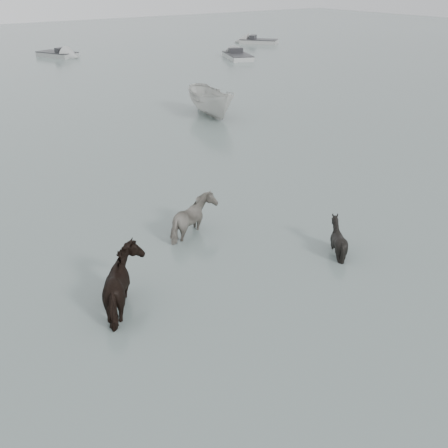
{
  "coord_description": "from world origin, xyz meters",
  "views": [
    {
      "loc": [
        -6.66,
        -8.39,
        6.58
      ],
      "look_at": [
        0.41,
        1.54,
        1.0
      ],
      "focal_mm": 45.0,
      "sensor_mm": 36.0,
      "label": 1
    }
  ],
  "objects": [
    {
      "name": "pony_black",
      "position": [
        3.04,
        0.29,
        0.59
      ],
      "size": [
        1.27,
        1.18,
        1.18
      ],
      "primitive_type": "imported",
      "rotation": [
        0.0,
        0.0,
        1.81
      ],
      "color": "black",
      "rests_on": "ground"
    },
    {
      "name": "pony_pinto",
      "position": [
        0.6,
        3.26,
        0.69
      ],
      "size": [
        1.79,
        1.41,
        1.38
      ],
      "primitive_type": "imported",
      "rotation": [
        0.0,
        0.0,
        2.05
      ],
      "color": "black",
      "rests_on": "ground"
    },
    {
      "name": "skiff_star",
      "position": [
        28.4,
        35.14,
        0.38
      ],
      "size": [
        4.27,
        4.77,
        0.75
      ],
      "primitive_type": null,
      "rotation": [
        0.0,
        0.0,
        2.25
      ],
      "color": "#A1A19D",
      "rests_on": "ground"
    },
    {
      "name": "ground",
      "position": [
        0.0,
        0.0,
        0.0
      ],
      "size": [
        140.0,
        140.0,
        0.0
      ],
      "primitive_type": "plane",
      "color": "#53625E",
      "rests_on": "ground"
    },
    {
      "name": "skiff_port",
      "position": [
        20.87,
        28.4,
        0.38
      ],
      "size": [
        3.43,
        5.49,
        0.75
      ],
      "primitive_type": null,
      "rotation": [
        0.0,
        0.0,
        1.19
      ],
      "color": "#A9ABA9",
      "rests_on": "ground"
    },
    {
      "name": "pony_dark",
      "position": [
        -2.41,
        1.08,
        0.79
      ],
      "size": [
        1.51,
        1.71,
        1.59
      ],
      "primitive_type": "imported",
      "rotation": [
        0.0,
        0.0,
        1.46
      ],
      "color": "black",
      "rests_on": "ground"
    },
    {
      "name": "skiff_mid",
      "position": [
        9.62,
        37.8,
        0.38
      ],
      "size": [
        3.27,
        4.8,
        0.75
      ],
      "primitive_type": null,
      "rotation": [
        0.0,
        0.0,
        -1.16
      ],
      "color": "gray",
      "rests_on": "ground"
    },
    {
      "name": "boat_small",
      "position": [
        8.53,
        14.0,
        0.77
      ],
      "size": [
        2.27,
        4.21,
        1.54
      ],
      "primitive_type": "imported",
      "rotation": [
        0.0,
        0.0,
        -0.2
      ],
      "color": "beige",
      "rests_on": "ground"
    }
  ]
}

